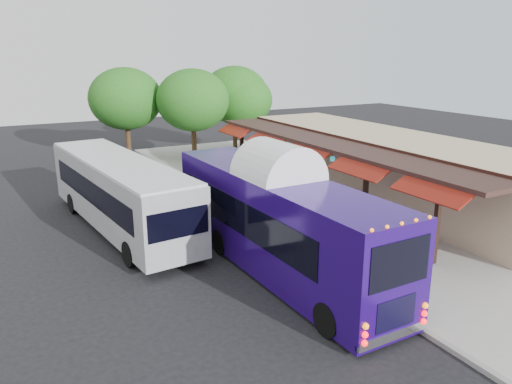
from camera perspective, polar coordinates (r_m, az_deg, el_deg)
ground at (r=20.72m, az=4.02°, el=-6.71°), size 90.00×90.00×0.00m
sidewalk at (r=26.48m, az=8.59°, el=-1.61°), size 10.00×40.00×0.15m
curb at (r=23.96m, az=-0.98°, el=-3.31°), size 0.20×40.00×0.16m
station_shelter at (r=28.14m, az=14.28°, el=2.84°), size 8.15×20.00×3.60m
coach_bus at (r=18.22m, az=2.49°, el=-2.90°), size 2.89×12.17×3.87m
city_bus at (r=23.41m, az=-15.33°, el=0.09°), size 3.93×12.36×3.26m
ped_a at (r=23.79m, az=0.38°, el=-1.26°), size 0.59×0.40×1.58m
ped_b at (r=18.79m, az=13.96°, el=-5.94°), size 1.14×1.03×1.92m
ped_c at (r=30.16m, az=-2.47°, el=2.50°), size 1.00×0.96×1.68m
ped_d at (r=29.53m, az=0.23°, el=2.44°), size 1.34×0.93×1.89m
sign_board at (r=21.52m, az=11.02°, el=-3.80°), size 0.20×0.42×0.97m
tree_left at (r=36.89m, az=-7.24°, el=10.37°), size 5.28×5.28×6.76m
tree_mid at (r=40.53m, az=-2.46°, el=11.03°), size 5.34×5.34×6.84m
tree_right at (r=40.13m, az=-1.68°, el=10.44°), size 4.90×4.90×6.28m
tree_far at (r=38.34m, az=-14.69°, el=10.26°), size 5.34×5.34×6.84m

